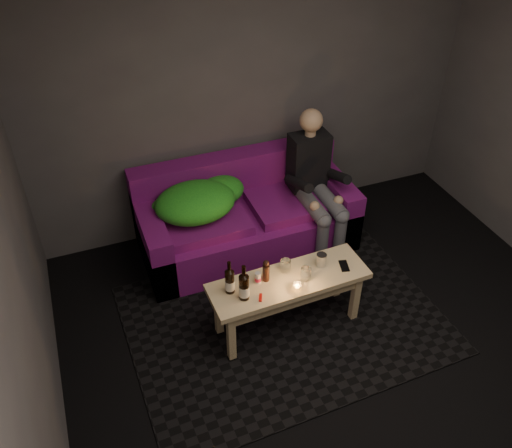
{
  "coord_description": "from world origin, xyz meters",
  "views": [
    {
      "loc": [
        -1.56,
        -1.8,
        3.23
      ],
      "look_at": [
        -0.31,
        1.42,
        0.53
      ],
      "focal_mm": 38.0,
      "sensor_mm": 36.0,
      "label": 1
    }
  ],
  "objects": [
    {
      "name": "red_lighter",
      "position": [
        -0.57,
        0.67,
        0.49
      ],
      "size": [
        0.05,
        0.07,
        0.01
      ],
      "primitive_type": "cube",
      "rotation": [
        0.0,
        0.0,
        -0.42
      ],
      "color": "red",
      "rests_on": "coffee_table"
    },
    {
      "name": "beer_bottle_a",
      "position": [
        -0.74,
        0.81,
        0.59
      ],
      "size": [
        0.07,
        0.07,
        0.28
      ],
      "color": "black",
      "rests_on": "coffee_table"
    },
    {
      "name": "pepper_mill",
      "position": [
        -0.46,
        0.83,
        0.56
      ],
      "size": [
        0.06,
        0.06,
        0.14
      ],
      "primitive_type": "cylinder",
      "rotation": [
        0.0,
        0.0,
        0.1
      ],
      "color": "black",
      "rests_on": "coffee_table"
    },
    {
      "name": "tumbler_front",
      "position": [
        -0.19,
        0.74,
        0.54
      ],
      "size": [
        0.1,
        0.1,
        0.1
      ],
      "primitive_type": "cylinder",
      "rotation": [
        0.0,
        0.0,
        -0.38
      ],
      "color": "white",
      "rests_on": "coffee_table"
    },
    {
      "name": "coffee_table",
      "position": [
        -0.3,
        0.78,
        0.4
      ],
      "size": [
        1.2,
        0.41,
        0.49
      ],
      "rotation": [
        0.0,
        0.0,
        0.03
      ],
      "color": "tan",
      "rests_on": "rug"
    },
    {
      "name": "beer_bottle_b",
      "position": [
        -0.67,
        0.72,
        0.6
      ],
      "size": [
        0.08,
        0.08,
        0.3
      ],
      "color": "black",
      "rests_on": "coffee_table"
    },
    {
      "name": "green_blanket",
      "position": [
        -0.67,
        1.81,
        0.6
      ],
      "size": [
        0.82,
        0.56,
        0.28
      ],
      "color": "#167C1F",
      "rests_on": "sofa"
    },
    {
      "name": "person",
      "position": [
        0.33,
        1.66,
        0.65
      ],
      "size": [
        0.34,
        0.77,
        1.25
      ],
      "color": "black",
      "rests_on": "sofa"
    },
    {
      "name": "room",
      "position": [
        0.0,
        0.47,
        1.64
      ],
      "size": [
        4.5,
        4.5,
        4.5
      ],
      "color": "silver",
      "rests_on": "ground"
    },
    {
      "name": "salt_shaker",
      "position": [
        -0.53,
        0.83,
        0.53
      ],
      "size": [
        0.05,
        0.05,
        0.09
      ],
      "primitive_type": "cylinder",
      "rotation": [
        0.0,
        0.0,
        0.22
      ],
      "color": "silver",
      "rests_on": "coffee_table"
    },
    {
      "name": "floor",
      "position": [
        0.0,
        0.0,
        0.0
      ],
      "size": [
        4.5,
        4.5,
        0.0
      ],
      "primitive_type": "plane",
      "color": "black",
      "rests_on": "ground"
    },
    {
      "name": "sofa",
      "position": [
        -0.26,
        1.82,
        0.29
      ],
      "size": [
        1.87,
        0.84,
        0.8
      ],
      "color": "#6B0F73",
      "rests_on": "floor"
    },
    {
      "name": "rug",
      "position": [
        -0.3,
        0.83,
        0.01
      ],
      "size": [
        2.43,
        1.8,
        0.01
      ],
      "primitive_type": "cube",
      "rotation": [
        0.0,
        0.0,
        0.03
      ],
      "color": "black",
      "rests_on": "floor"
    },
    {
      "name": "steel_cup",
      "position": [
        -0.02,
        0.83,
        0.54
      ],
      "size": [
        0.1,
        0.1,
        0.1
      ],
      "primitive_type": "cylinder",
      "rotation": [
        0.0,
        0.0,
        0.31
      ],
      "color": "silver",
      "rests_on": "coffee_table"
    },
    {
      "name": "tealight",
      "position": [
        -0.29,
        0.66,
        0.51
      ],
      "size": [
        0.07,
        0.07,
        0.05
      ],
      "color": "white",
      "rests_on": "coffee_table"
    },
    {
      "name": "smartphone",
      "position": [
        0.14,
        0.75,
        0.49
      ],
      "size": [
        0.09,
        0.13,
        0.01
      ],
      "primitive_type": "cube",
      "rotation": [
        0.0,
        0.0,
        -0.26
      ],
      "color": "black",
      "rests_on": "coffee_table"
    },
    {
      "name": "tumbler_back",
      "position": [
        -0.29,
        0.87,
        0.53
      ],
      "size": [
        0.1,
        0.1,
        0.09
      ],
      "primitive_type": "cylinder",
      "rotation": [
        0.0,
        0.0,
        -0.32
      ],
      "color": "white",
      "rests_on": "coffee_table"
    }
  ]
}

